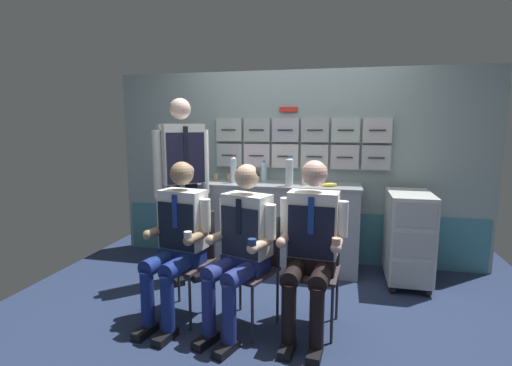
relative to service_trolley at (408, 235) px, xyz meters
name	(u,v)px	position (x,y,z in m)	size (l,w,h in m)	color
ground	(272,316)	(-1.18, -0.92, -0.51)	(4.80, 4.80, 0.04)	#222E4C
galley_bulkhead	(295,168)	(-1.17, 0.46, 0.58)	(4.20, 0.14, 2.15)	#8FA3A4
galley_counter	(279,225)	(-1.30, 0.17, -0.02)	(1.72, 0.53, 0.93)	#959CA2
service_trolley	(408,235)	(0.00, 0.00, 0.00)	(0.40, 0.65, 0.91)	black
folding_chair_left	(190,250)	(-1.86, -0.99, 0.04)	(0.47, 0.47, 0.85)	#2D2D33
crew_member_left	(177,235)	(-1.90, -1.15, 0.22)	(0.51, 0.65, 1.27)	black
folding_chair_center	(253,257)	(-1.31, -1.04, 0.04)	(0.51, 0.51, 0.85)	#2D2D33
crew_member_center	(241,241)	(-1.37, -1.19, 0.21)	(0.54, 0.67, 1.27)	black
folding_chair_right	(314,257)	(-0.85, -0.95, 0.04)	(0.43, 0.43, 0.85)	#2D2D33
crew_member_right	(311,240)	(-0.86, -1.10, 0.23)	(0.51, 0.65, 1.30)	black
crew_member_standing	(182,172)	(-2.17, -0.40, 0.62)	(0.45, 0.45, 1.80)	black
water_bottle_blue_cap	(289,172)	(-1.18, 0.02, 0.59)	(0.08, 0.08, 0.31)	silver
sparkling_bottle_green	(233,169)	(-1.80, 0.11, 0.59)	(0.06, 0.06, 0.31)	silver
water_bottle_short	(264,171)	(-1.50, 0.31, 0.55)	(0.07, 0.07, 0.23)	#ACD4DA
coffee_cup_spare	(229,177)	(-1.92, 0.35, 0.48)	(0.07, 0.07, 0.06)	tan
coffee_cup_white	(216,177)	(-2.05, 0.26, 0.48)	(0.06, 0.06, 0.07)	tan
espresso_cup_small	(239,177)	(-1.80, 0.35, 0.48)	(0.06, 0.06, 0.06)	tan
paper_cup_tan	(305,181)	(-1.02, 0.12, 0.49)	(0.07, 0.07, 0.08)	silver
snack_banana	(329,185)	(-0.77, 0.06, 0.46)	(0.17, 0.10, 0.04)	yellow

